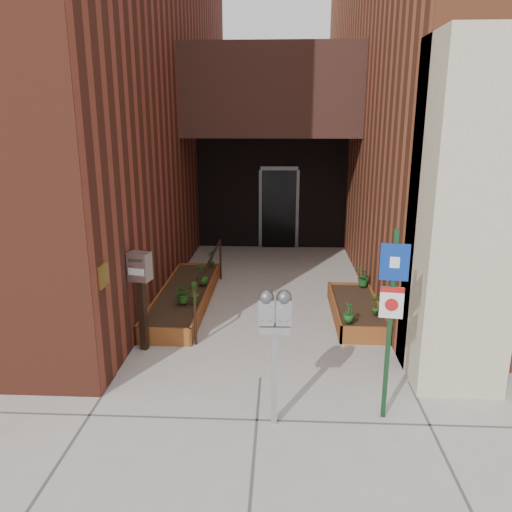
# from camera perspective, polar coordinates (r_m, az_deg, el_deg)

# --- Properties ---
(ground) EXTENTS (80.00, 80.00, 0.00)m
(ground) POSITION_cam_1_polar(r_m,az_deg,el_deg) (7.01, 0.49, -13.73)
(ground) COLOR #9E9991
(ground) RESTS_ON ground
(architecture) EXTENTS (20.00, 14.60, 10.00)m
(architecture) POSITION_cam_1_polar(r_m,az_deg,el_deg) (13.11, 1.04, 22.27)
(architecture) COLOR maroon
(architecture) RESTS_ON ground
(planter_left) EXTENTS (0.90, 3.60, 0.30)m
(planter_left) POSITION_cam_1_polar(r_m,az_deg,el_deg) (9.58, -8.17, -4.79)
(planter_left) COLOR brown
(planter_left) RESTS_ON ground
(planter_right) EXTENTS (0.80, 2.20, 0.30)m
(planter_right) POSITION_cam_1_polar(r_m,az_deg,el_deg) (9.04, 11.33, -6.18)
(planter_right) COLOR brown
(planter_right) RESTS_ON ground
(handrail) EXTENTS (0.04, 3.34, 0.90)m
(handrail) POSITION_cam_1_polar(r_m,az_deg,el_deg) (9.25, -5.32, -1.41)
(handrail) COLOR black
(handrail) RESTS_ON ground
(parking_meter) EXTENTS (0.37, 0.17, 1.64)m
(parking_meter) POSITION_cam_1_polar(r_m,az_deg,el_deg) (5.51, 2.16, -7.52)
(parking_meter) COLOR #98989A
(parking_meter) RESTS_ON ground
(sign_post) EXTENTS (0.31, 0.09, 2.28)m
(sign_post) POSITION_cam_1_polar(r_m,az_deg,el_deg) (5.77, 15.19, -5.57)
(sign_post) COLOR #14371B
(sign_post) RESTS_ON ground
(payment_dropbox) EXTENTS (0.35, 0.29, 1.53)m
(payment_dropbox) POSITION_cam_1_polar(r_m,az_deg,el_deg) (7.57, -13.06, -2.73)
(payment_dropbox) COLOR black
(payment_dropbox) RESTS_ON ground
(shrub_left_a) EXTENTS (0.47, 0.47, 0.37)m
(shrub_left_a) POSITION_cam_1_polar(r_m,az_deg,el_deg) (8.82, -8.30, -4.13)
(shrub_left_a) COLOR #275618
(shrub_left_a) RESTS_ON planter_left
(shrub_left_b) EXTENTS (0.28, 0.28, 0.37)m
(shrub_left_b) POSITION_cam_1_polar(r_m,az_deg,el_deg) (8.80, -7.12, -4.16)
(shrub_left_b) COLOR #2C611B
(shrub_left_b) RESTS_ON planter_left
(shrub_left_c) EXTENTS (0.29, 0.29, 0.40)m
(shrub_left_c) POSITION_cam_1_polar(r_m,az_deg,el_deg) (9.74, -6.15, -2.09)
(shrub_left_c) COLOR #215317
(shrub_left_c) RESTS_ON planter_left
(shrub_left_d) EXTENTS (0.23, 0.23, 0.36)m
(shrub_left_d) POSITION_cam_1_polar(r_m,az_deg,el_deg) (10.92, -5.13, -0.23)
(shrub_left_d) COLOR #195317
(shrub_left_d) RESTS_ON planter_left
(shrub_right_a) EXTENTS (0.19, 0.19, 0.32)m
(shrub_right_a) POSITION_cam_1_polar(r_m,az_deg,el_deg) (8.06, 10.59, -6.36)
(shrub_right_a) COLOR #18561B
(shrub_right_a) RESTS_ON planter_right
(shrub_right_b) EXTENTS (0.21, 0.21, 0.34)m
(shrub_right_b) POSITION_cam_1_polar(r_m,az_deg,el_deg) (8.46, 13.56, -5.39)
(shrub_right_b) COLOR #295F1B
(shrub_right_b) RESTS_ON planter_right
(shrub_right_c) EXTENTS (0.44, 0.44, 0.35)m
(shrub_right_c) POSITION_cam_1_polar(r_m,az_deg,el_deg) (9.81, 12.14, -2.39)
(shrub_right_c) COLOR #1A5D20
(shrub_right_c) RESTS_ON planter_right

